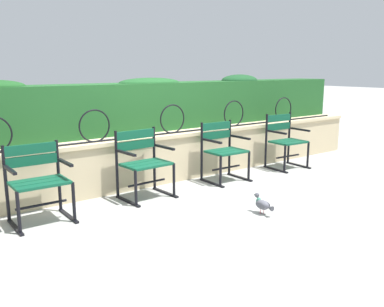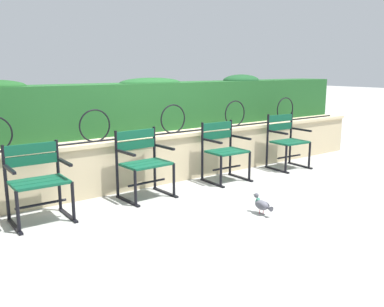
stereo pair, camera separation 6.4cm
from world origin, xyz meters
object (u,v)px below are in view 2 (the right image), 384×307
Objects in this scene: park_chair_centre_right at (224,149)px; park_chair_centre_left at (143,161)px; park_chair_rightmost at (286,140)px; pigeon_near_chairs at (262,205)px; park_chair_leftmost at (37,179)px.

park_chair_centre_left is at bearing 179.76° from park_chair_centre_right.
park_chair_rightmost reaches higher than pigeon_near_chairs.
pigeon_near_chairs is at bearing -113.75° from park_chair_centre_right.
park_chair_centre_right is at bearing 179.38° from park_chair_rightmost.
park_chair_centre_right is at bearing -0.24° from park_chair_centre_left.
park_chair_rightmost is (2.68, -0.02, 0.00)m from park_chair_centre_left.
park_chair_centre_right is 1.53m from pigeon_near_chairs.
park_chair_leftmost is 2.47m from pigeon_near_chairs.
park_chair_centre_left is 2.98× the size of pigeon_near_chairs.
park_chair_centre_left is 1.34m from park_chair_centre_right.
park_chair_centre_left is 2.68m from park_chair_rightmost.
park_chair_centre_right is at bearing 66.25° from pigeon_near_chairs.
park_chair_leftmost is 0.97× the size of park_chair_centre_left.
park_chair_centre_left is 0.97× the size of park_chair_rightmost.
park_chair_centre_right is (2.67, 0.06, 0.00)m from park_chair_leftmost.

